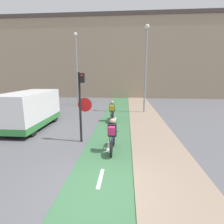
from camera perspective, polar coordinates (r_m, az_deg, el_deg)
ground_plane at (r=5.58m, az=-4.60°, el=-23.72°), size 120.00×120.00×0.00m
bike_lane at (r=5.58m, az=-4.60°, el=-23.61°), size 2.12×60.00×0.02m
sidewalk_strip at (r=5.71m, az=20.56°, el=-23.31°), size 2.40×60.00×0.05m
building_row_background at (r=27.06m, az=3.12°, el=17.12°), size 60.00×5.20×11.15m
traffic_light_pole at (r=8.38m, az=-9.92°, el=3.87°), size 0.67×0.25×3.38m
street_lamp_far at (r=18.80m, az=-11.50°, el=15.52°), size 0.36×0.36×7.31m
street_lamp_sidewalk at (r=15.20m, az=11.00°, el=16.03°), size 0.36×0.36×7.14m
cyclist_near at (r=7.47m, az=0.07°, el=-7.86°), size 0.46×1.70×1.48m
cyclist_far at (r=12.26m, az=0.05°, el=0.15°), size 0.46×1.69×1.47m
van at (r=11.83m, az=-25.15°, el=0.46°), size 1.97×4.53×2.22m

